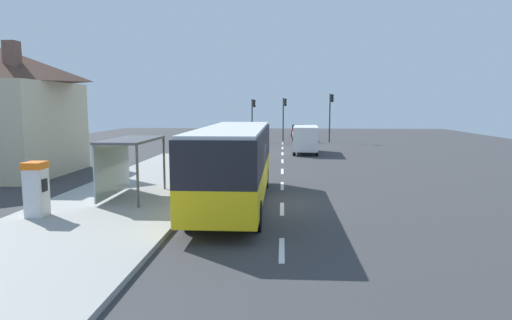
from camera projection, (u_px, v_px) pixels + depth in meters
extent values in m
cube|color=#38383A|center=(279.00, 162.00, 32.37)|extent=(56.00, 92.00, 0.04)
cube|color=#999993|center=(141.00, 190.00, 20.85)|extent=(6.20, 30.00, 0.18)
cube|color=silver|center=(282.00, 250.00, 12.54)|extent=(0.16, 2.20, 0.01)
cube|color=silver|center=(282.00, 209.00, 17.49)|extent=(0.16, 2.20, 0.01)
cube|color=silver|center=(282.00, 186.00, 22.44)|extent=(0.16, 2.20, 0.01)
cube|color=silver|center=(282.00, 171.00, 27.39)|extent=(0.16, 2.20, 0.01)
cube|color=silver|center=(282.00, 161.00, 32.35)|extent=(0.16, 2.20, 0.01)
cube|color=silver|center=(282.00, 154.00, 37.30)|extent=(0.16, 2.20, 0.01)
cube|color=silver|center=(283.00, 148.00, 42.25)|extent=(0.16, 2.20, 0.01)
cube|color=silver|center=(283.00, 144.00, 47.21)|extent=(0.16, 2.20, 0.01)
cube|color=yellow|center=(234.00, 179.00, 18.06)|extent=(2.55, 11.01, 1.15)
cube|color=black|center=(234.00, 148.00, 17.90)|extent=(2.55, 11.01, 1.45)
cube|color=silver|center=(234.00, 128.00, 17.80)|extent=(2.42, 10.79, 0.12)
cube|color=black|center=(245.00, 139.00, 23.31)|extent=(2.30, 0.13, 1.22)
cube|color=black|center=(203.00, 150.00, 17.48)|extent=(0.12, 8.58, 1.10)
cylinder|color=black|center=(220.00, 177.00, 22.06)|extent=(0.28, 1.00, 1.00)
cylinder|color=black|center=(265.00, 178.00, 21.93)|extent=(0.28, 1.00, 1.00)
cylinder|color=black|center=(189.00, 215.00, 14.53)|extent=(0.28, 1.00, 1.00)
cylinder|color=black|center=(257.00, 216.00, 14.40)|extent=(0.28, 1.00, 1.00)
cube|color=white|center=(306.00, 138.00, 37.60)|extent=(2.25, 5.29, 1.96)
cube|color=black|center=(306.00, 134.00, 37.56)|extent=(2.19, 3.22, 0.44)
cylinder|color=black|center=(317.00, 152.00, 35.65)|extent=(0.25, 0.69, 0.68)
cylinder|color=black|center=(294.00, 152.00, 35.84)|extent=(0.25, 0.69, 0.68)
cylinder|color=black|center=(315.00, 147.00, 39.60)|extent=(0.25, 0.69, 0.68)
cylinder|color=black|center=(295.00, 147.00, 39.79)|extent=(0.25, 0.69, 0.68)
cube|color=#B7B7BC|center=(300.00, 135.00, 51.05)|extent=(1.82, 4.41, 0.60)
cube|color=black|center=(300.00, 130.00, 50.78)|extent=(1.60, 2.38, 0.60)
cylinder|color=black|center=(293.00, 137.00, 52.63)|extent=(0.20, 0.64, 0.64)
cylinder|color=black|center=(307.00, 137.00, 52.52)|extent=(0.20, 0.64, 0.64)
cylinder|color=black|center=(293.00, 139.00, 49.66)|extent=(0.20, 0.64, 0.64)
cylinder|color=black|center=(308.00, 139.00, 49.55)|extent=(0.20, 0.64, 0.64)
cube|color=#A51919|center=(298.00, 132.00, 58.27)|extent=(1.83, 4.41, 0.60)
cube|color=black|center=(298.00, 127.00, 58.39)|extent=(1.60, 2.39, 0.60)
cylinder|color=black|center=(305.00, 135.00, 56.76)|extent=(0.20, 0.64, 0.64)
cylinder|color=black|center=(292.00, 135.00, 56.87)|extent=(0.20, 0.64, 0.64)
cylinder|color=black|center=(304.00, 133.00, 59.73)|extent=(0.20, 0.64, 0.64)
cylinder|color=black|center=(292.00, 133.00, 59.84)|extent=(0.20, 0.64, 0.64)
cube|color=silver|center=(37.00, 193.00, 15.51)|extent=(0.60, 0.70, 1.70)
cube|color=orange|center=(35.00, 165.00, 15.39)|extent=(0.66, 0.76, 0.24)
cube|color=black|center=(45.00, 185.00, 15.46)|extent=(0.03, 0.36, 0.44)
cylinder|color=yellow|center=(184.00, 182.00, 19.94)|extent=(0.52, 0.52, 0.95)
cylinder|color=orange|center=(187.00, 179.00, 20.63)|extent=(0.52, 0.52, 0.95)
cylinder|color=green|center=(190.00, 177.00, 21.33)|extent=(0.52, 0.52, 0.95)
cylinder|color=blue|center=(193.00, 174.00, 22.02)|extent=(0.52, 0.52, 0.95)
cylinder|color=#2D2D2D|center=(330.00, 118.00, 48.51)|extent=(0.14, 0.14, 5.33)
cube|color=black|center=(332.00, 98.00, 48.23)|extent=(0.24, 0.28, 0.84)
sphere|color=red|center=(333.00, 96.00, 48.19)|extent=(0.16, 0.16, 0.16)
sphere|color=#3C2C03|center=(333.00, 98.00, 48.23)|extent=(0.16, 0.16, 0.16)
sphere|color=black|center=(333.00, 101.00, 48.26)|extent=(0.16, 0.16, 0.16)
cylinder|color=#2D2D2D|center=(252.00, 120.00, 49.85)|extent=(0.14, 0.14, 4.77)
cube|color=black|center=(254.00, 103.00, 49.61)|extent=(0.24, 0.28, 0.84)
sphere|color=#360606|center=(255.00, 101.00, 49.57)|extent=(0.16, 0.16, 0.16)
sphere|color=#F2B20C|center=(255.00, 103.00, 49.60)|extent=(0.16, 0.16, 0.16)
sphere|color=black|center=(255.00, 106.00, 49.64)|extent=(0.16, 0.16, 0.16)
cylinder|color=#2D2D2D|center=(283.00, 120.00, 50.43)|extent=(0.14, 0.14, 4.90)
cube|color=black|center=(285.00, 102.00, 50.18)|extent=(0.24, 0.28, 0.84)
sphere|color=#360606|center=(286.00, 100.00, 50.13)|extent=(0.16, 0.16, 0.16)
sphere|color=#F2B20C|center=(286.00, 102.00, 50.17)|extent=(0.16, 0.16, 0.16)
sphere|color=black|center=(286.00, 105.00, 50.20)|extent=(0.16, 0.16, 0.16)
cube|color=brown|center=(12.00, 55.00, 24.05)|extent=(0.70, 0.70, 1.50)
cube|color=#4C4C51|center=(131.00, 140.00, 18.59)|extent=(1.80, 4.00, 0.10)
cube|color=#8CA5B2|center=(113.00, 168.00, 18.79)|extent=(0.06, 3.80, 2.30)
cylinder|color=#4C4C51|center=(138.00, 176.00, 16.81)|extent=(0.10, 0.10, 2.44)
cylinder|color=#4C4C51|center=(164.00, 163.00, 20.57)|extent=(0.10, 0.10, 2.44)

